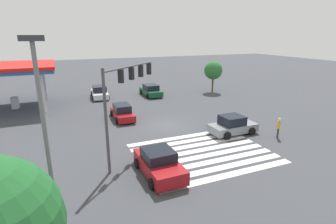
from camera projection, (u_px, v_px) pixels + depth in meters
ground_plane at (168, 125)px, 24.80m from camera, size 149.54×149.54×0.00m
crosswalk_markings at (203, 153)px, 19.00m from camera, size 9.51×7.25×0.01m
traffic_signal_mast at (125, 88)px, 16.92m from camera, size 4.43×4.43×6.48m
car_0 at (122, 112)px, 26.51m from camera, size 1.95×4.35×1.50m
car_1 at (151, 91)px, 36.60m from camera, size 2.24×4.60×1.58m
car_2 at (232, 126)px, 22.55m from camera, size 4.14×2.23×1.61m
car_3 at (100, 92)px, 35.51m from camera, size 2.44×4.92×1.59m
car_4 at (159, 163)px, 15.93m from camera, size 2.27×4.34×1.59m
gas_station_canopy at (9, 69)px, 29.27m from camera, size 9.43×9.43×5.06m
pedestrian at (279, 127)px, 21.50m from camera, size 0.40×0.41×1.73m
street_light_pole_a at (44, 128)px, 9.73m from camera, size 0.80×0.36×8.23m
tree_corner_b at (213, 71)px, 38.28m from camera, size 2.65×2.65×4.54m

